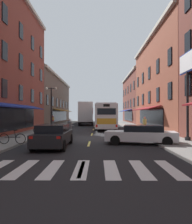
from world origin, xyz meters
TOP-DOWN VIEW (x-y plane):
  - ground_plane at (0.00, 0.00)m, footprint 34.80×80.00m
  - lane_centre_dashes at (0.00, -0.25)m, footprint 0.14×73.90m
  - crosswalk_near at (0.00, -10.00)m, footprint 7.10×2.80m
  - sidewalk_left at (-5.90, 0.00)m, footprint 3.00×80.00m
  - sidewalk_right at (5.90, 0.00)m, footprint 3.00×80.00m
  - billboard_sign at (7.05, -2.66)m, footprint 0.40×2.62m
  - transit_bus at (1.54, 10.97)m, footprint 2.66×11.19m
  - box_truck at (-1.54, 19.55)m, footprint 2.61×6.99m
  - sedan_near at (-1.67, 30.58)m, footprint 1.95×4.47m
  - sedan_mid at (3.51, -3.64)m, footprint 4.88×2.57m
  - sedan_far at (-2.11, -4.94)m, footprint 1.90×4.55m
  - motorcycle_rider at (-1.77, -0.22)m, footprint 0.62×2.07m
  - bicycle_near at (-4.78, -4.65)m, footprint 1.71×0.48m
  - bicycle_mid at (-4.80, 2.29)m, footprint 1.70×0.48m
  - pedestrian_near at (-6.37, 14.61)m, footprint 0.45×0.52m
  - pedestrian_mid at (5.36, 3.63)m, footprint 0.36×0.36m
  - street_lamp_twin at (-4.98, 7.25)m, footprint 1.42×0.32m

SIDE VIEW (x-z plane):
  - ground_plane at x=0.00m, z-range -0.10..0.00m
  - lane_centre_dashes at x=0.00m, z-range 0.00..0.01m
  - crosswalk_near at x=0.00m, z-range 0.00..0.01m
  - sidewalk_left at x=-5.90m, z-range 0.00..0.14m
  - sidewalk_right at x=5.90m, z-range 0.00..0.14m
  - bicycle_near at x=-4.78m, z-range 0.05..0.96m
  - bicycle_mid at x=-4.80m, z-range 0.05..0.96m
  - sedan_mid at x=3.51m, z-range 0.03..1.30m
  - motorcycle_rider at x=-1.77m, z-range -0.12..1.54m
  - sedan_far at x=-2.11m, z-range 0.02..1.41m
  - sedan_near at x=-1.67m, z-range 0.01..1.46m
  - pedestrian_mid at x=5.36m, z-range 0.16..1.75m
  - pedestrian_near at x=-6.37m, z-range 0.19..1.84m
  - transit_bus at x=1.54m, z-range 0.08..3.41m
  - box_truck at x=-1.54m, z-range 0.05..4.06m
  - street_lamp_twin at x=-4.98m, z-range 0.42..5.49m
  - billboard_sign at x=7.05m, z-range 1.73..8.07m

